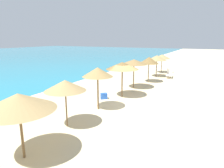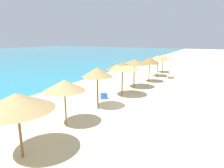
% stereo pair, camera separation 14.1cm
% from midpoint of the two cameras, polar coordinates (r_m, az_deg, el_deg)
% --- Properties ---
extents(ground_plane, '(160.00, 160.00, 0.00)m').
position_cam_midpoint_polar(ground_plane, '(14.49, 3.84, -5.01)').
color(ground_plane, beige).
extents(beach_umbrella_2, '(2.70, 2.70, 2.56)m').
position_cam_midpoint_polar(beach_umbrella_2, '(7.95, -25.77, -4.62)').
color(beach_umbrella_2, brown).
rests_on(beach_umbrella_2, ground_plane).
extents(beach_umbrella_3, '(2.09, 2.09, 2.46)m').
position_cam_midpoint_polar(beach_umbrella_3, '(10.17, -13.70, -0.42)').
color(beach_umbrella_3, brown).
rests_on(beach_umbrella_3, ground_plane).
extents(beach_umbrella_4, '(1.94, 1.94, 2.72)m').
position_cam_midpoint_polar(beach_umbrella_4, '(12.37, -4.47, 3.40)').
color(beach_umbrella_4, brown).
rests_on(beach_umbrella_4, ground_plane).
extents(beach_umbrella_5, '(2.48, 2.48, 2.72)m').
position_cam_midpoint_polar(beach_umbrella_5, '(15.13, 2.69, 5.26)').
color(beach_umbrella_5, brown).
rests_on(beach_umbrella_5, ground_plane).
extents(beach_umbrella_6, '(2.42, 2.42, 2.65)m').
position_cam_midpoint_polar(beach_umbrella_6, '(17.90, 6.10, 6.31)').
color(beach_umbrella_6, brown).
rests_on(beach_umbrella_6, ground_plane).
extents(beach_umbrella_7, '(1.97, 1.97, 2.63)m').
position_cam_midpoint_polar(beach_umbrella_7, '(20.68, 10.38, 6.71)').
color(beach_umbrella_7, brown).
rests_on(beach_umbrella_7, ground_plane).
extents(beach_umbrella_8, '(2.24, 2.24, 2.54)m').
position_cam_midpoint_polar(beach_umbrella_8, '(23.94, 12.61, 7.34)').
color(beach_umbrella_8, brown).
rests_on(beach_umbrella_8, ground_plane).
extents(beach_umbrella_9, '(2.22, 2.22, 2.41)m').
position_cam_midpoint_polar(beach_umbrella_9, '(26.97, 14.01, 7.64)').
color(beach_umbrella_9, brown).
rests_on(beach_umbrella_9, ground_plane).
extents(lounge_chair_1, '(1.65, 0.86, 1.00)m').
position_cam_midpoint_polar(lounge_chair_1, '(23.97, 16.02, 2.80)').
color(lounge_chair_1, white).
rests_on(lounge_chair_1, ground_plane).
extents(cooler_box, '(0.59, 0.61, 0.44)m').
position_cam_midpoint_polar(cooler_box, '(15.03, -2.62, -3.46)').
color(cooler_box, blue).
rests_on(cooler_box, ground_plane).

